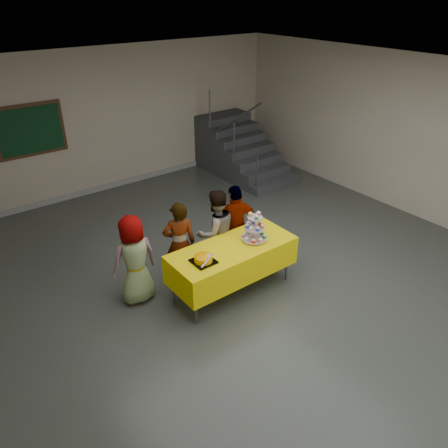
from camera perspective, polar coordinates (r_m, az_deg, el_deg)
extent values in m
plane|color=#4C514C|center=(6.65, 5.80, -8.84)|extent=(10.00, 10.00, 0.00)
cube|color=beige|center=(9.85, -14.24, 13.00)|extent=(8.00, 0.04, 3.00)
cube|color=beige|center=(8.94, 25.88, 9.41)|extent=(0.04, 10.00, 3.00)
cube|color=silver|center=(5.38, 7.43, 17.36)|extent=(8.00, 10.00, 0.04)
cube|color=#999999|center=(10.30, -13.24, 5.27)|extent=(7.90, 0.03, 0.12)
cylinder|color=#595960|center=(5.87, -3.70, -10.15)|extent=(0.04, 0.04, 0.73)
cylinder|color=#595960|center=(6.74, 8.26, -4.62)|extent=(0.04, 0.04, 0.73)
cylinder|color=#595960|center=(6.26, -6.69, -7.44)|extent=(0.04, 0.04, 0.73)
cylinder|color=#595960|center=(7.09, 4.98, -2.58)|extent=(0.04, 0.04, 0.73)
cube|color=#595960|center=(6.24, 1.11, -3.20)|extent=(1.80, 0.70, 0.02)
cube|color=#FFDF05|center=(6.34, 1.10, -4.65)|extent=(1.88, 0.78, 0.44)
cylinder|color=silver|center=(6.40, 3.96, -2.01)|extent=(0.18, 0.18, 0.01)
cylinder|color=silver|center=(6.30, 4.02, -0.41)|extent=(0.02, 0.02, 0.42)
cylinder|color=silver|center=(6.39, 3.97, -1.82)|extent=(0.38, 0.38, 0.01)
cylinder|color=silver|center=(6.30, 4.02, -0.49)|extent=(0.30, 0.30, 0.01)
cylinder|color=silver|center=(6.22, 4.07, 0.88)|extent=(0.22, 0.22, 0.01)
cube|color=black|center=(5.89, -2.71, -4.90)|extent=(0.30, 0.30, 0.02)
cylinder|color=#FF9E00|center=(5.87, -2.72, -4.55)|extent=(0.25, 0.25, 0.07)
ellipsoid|color=#FF9E00|center=(5.85, -2.73, -4.26)|extent=(0.25, 0.25, 0.05)
ellipsoid|color=white|center=(5.84, -2.18, -4.13)|extent=(0.08, 0.08, 0.02)
cube|color=silver|center=(5.74, -2.16, -4.75)|extent=(0.30, 0.16, 0.04)
imported|color=slate|center=(6.24, -11.61, -4.59)|extent=(0.66, 0.44, 1.34)
imported|color=slate|center=(6.50, -5.83, -2.59)|extent=(0.58, 0.48, 1.35)
imported|color=slate|center=(6.73, -1.07, -1.07)|extent=(0.73, 0.60, 1.39)
imported|color=slate|center=(6.91, 1.54, -0.25)|extent=(0.86, 0.50, 1.38)
cube|color=#424447|center=(9.95, 6.67, 5.21)|extent=(1.30, 0.30, 0.18)
cube|color=#424447|center=(10.12, 5.53, 6.23)|extent=(1.30, 0.30, 0.36)
cube|color=#424447|center=(10.29, 4.42, 7.22)|extent=(1.30, 0.30, 0.54)
cube|color=#424447|center=(10.46, 3.35, 8.17)|extent=(1.30, 0.30, 0.72)
cube|color=#424447|center=(10.65, 2.31, 9.08)|extent=(1.30, 0.30, 0.90)
cube|color=#424447|center=(10.84, 1.30, 9.96)|extent=(1.30, 0.30, 1.08)
cube|color=#424447|center=(11.03, 0.32, 10.81)|extent=(1.30, 0.30, 1.26)
cube|color=#424447|center=(11.26, -0.62, 11.19)|extent=(1.30, 0.30, 1.26)
cylinder|color=#595960|center=(9.40, 4.31, 6.26)|extent=(0.04, 0.04, 0.90)
cylinder|color=#595960|center=(9.78, 1.30, 10.63)|extent=(0.04, 0.04, 0.90)
cylinder|color=#595960|center=(10.32, -1.87, 14.73)|extent=(0.04, 0.04, 0.90)
cylinder|color=#595960|center=(9.69, 1.15, 13.24)|extent=(0.04, 1.85, 1.20)
cube|color=#472B16|center=(9.29, -24.02, 11.11)|extent=(1.30, 0.04, 1.00)
cube|color=#133D1F|center=(9.26, -23.98, 11.08)|extent=(1.18, 0.02, 0.88)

